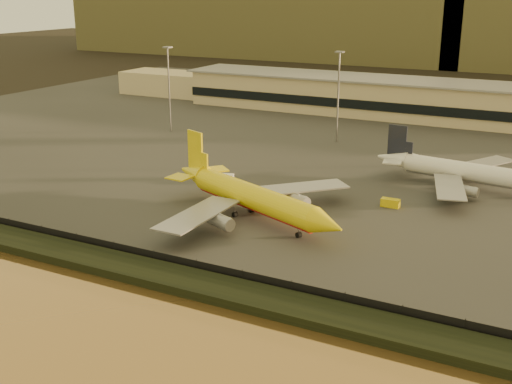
# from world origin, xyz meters

# --- Properties ---
(ground) EXTENTS (900.00, 900.00, 0.00)m
(ground) POSITION_xyz_m (0.00, 0.00, 0.00)
(ground) COLOR black
(ground) RESTS_ON ground
(embankment) EXTENTS (320.00, 7.00, 1.40)m
(embankment) POSITION_xyz_m (0.00, -17.00, 0.70)
(embankment) COLOR black
(embankment) RESTS_ON ground
(tarmac) EXTENTS (320.00, 220.00, 0.20)m
(tarmac) POSITION_xyz_m (0.00, 95.00, 0.10)
(tarmac) COLOR #2D2D2D
(tarmac) RESTS_ON ground
(perimeter_fence) EXTENTS (300.00, 0.05, 2.20)m
(perimeter_fence) POSITION_xyz_m (0.00, -13.00, 1.30)
(perimeter_fence) COLOR black
(perimeter_fence) RESTS_ON tarmac
(terminal_building) EXTENTS (202.00, 25.00, 12.60)m
(terminal_building) POSITION_xyz_m (-14.52, 125.55, 6.25)
(terminal_building) COLOR #C9B98C
(terminal_building) RESTS_ON tarmac
(apron_light_masts) EXTENTS (152.20, 12.20, 25.40)m
(apron_light_masts) POSITION_xyz_m (15.00, 75.00, 15.70)
(apron_light_masts) COLOR slate
(apron_light_masts) RESTS_ON tarmac
(distant_hills) EXTENTS (470.00, 160.00, 70.00)m
(distant_hills) POSITION_xyz_m (-20.74, 340.00, 31.39)
(distant_hills) COLOR brown
(distant_hills) RESTS_ON ground
(dhl_cargo_jet) EXTENTS (44.45, 42.07, 13.87)m
(dhl_cargo_jet) POSITION_xyz_m (-2.16, 13.02, 4.34)
(dhl_cargo_jet) COLOR #DAC30B
(dhl_cargo_jet) RESTS_ON tarmac
(white_narrowbody_jet) EXTENTS (42.09, 40.75, 12.09)m
(white_narrowbody_jet) POSITION_xyz_m (30.81, 51.47, 3.81)
(white_narrowbody_jet) COLOR silver
(white_narrowbody_jet) RESTS_ON tarmac
(gse_vehicle_yellow) EXTENTS (3.70, 1.67, 1.66)m
(gse_vehicle_yellow) POSITION_xyz_m (19.60, 31.61, 1.03)
(gse_vehicle_yellow) COLOR #DAC30B
(gse_vehicle_yellow) RESTS_ON tarmac
(gse_vehicle_white) EXTENTS (4.66, 3.16, 1.92)m
(gse_vehicle_white) POSITION_xyz_m (-18.56, 30.93, 1.16)
(gse_vehicle_white) COLOR silver
(gse_vehicle_white) RESTS_ON tarmac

